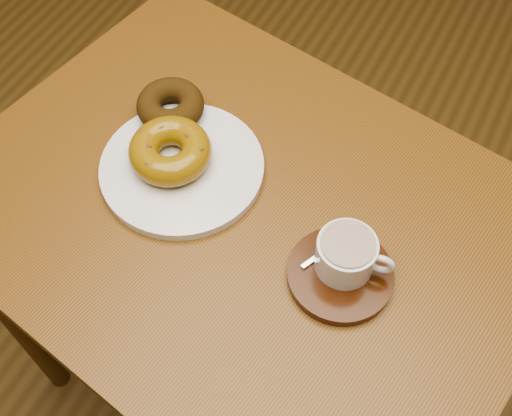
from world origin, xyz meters
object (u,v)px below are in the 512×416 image
at_px(saucer, 340,275).
at_px(coffee_cup, 347,254).
at_px(cafe_table, 245,253).
at_px(donut_plate, 182,168).

bearing_deg(saucer, coffee_cup, 91.65).
xyz_separation_m(cafe_table, coffee_cup, (0.17, -0.02, 0.17)).
height_order(donut_plate, coffee_cup, coffee_cup).
distance_m(cafe_table, donut_plate, 0.18).
relative_size(donut_plate, coffee_cup, 2.32).
relative_size(saucer, coffee_cup, 1.35).
relative_size(donut_plate, saucer, 1.71).
bearing_deg(cafe_table, donut_plate, -179.56).
distance_m(donut_plate, saucer, 0.29).
bearing_deg(cafe_table, saucer, -2.06).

